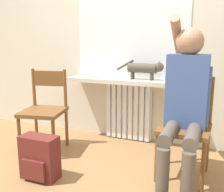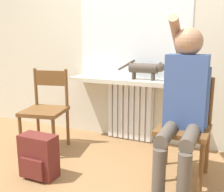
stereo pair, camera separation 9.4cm
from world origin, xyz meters
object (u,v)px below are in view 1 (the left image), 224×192
object	(u,v)px
chair_left	(45,109)
cat	(145,68)
backpack	(40,158)
chair_right	(185,125)
person	(185,98)

from	to	relation	value
chair_left	cat	bearing A→B (deg)	18.71
backpack	chair_right	bearing A→B (deg)	25.28
person	cat	xyz separation A→B (m)	(-0.52, 0.67, 0.16)
chair_right	backpack	world-z (taller)	chair_right
person	backpack	bearing A→B (deg)	-159.43
cat	backpack	world-z (taller)	cat
chair_left	backpack	size ratio (longest dim) A/B	2.27
cat	person	bearing A→B (deg)	-52.11
person	chair_left	bearing A→B (deg)	175.70
chair_left	backpack	xyz separation A→B (m)	(0.33, -0.55, -0.28)
chair_left	person	size ratio (longest dim) A/B	0.63
chair_right	cat	xyz separation A→B (m)	(-0.52, 0.56, 0.43)
person	cat	size ratio (longest dim) A/B	2.57
person	backpack	xyz separation A→B (m)	(-1.16, -0.44, -0.54)
chair_left	cat	world-z (taller)	cat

